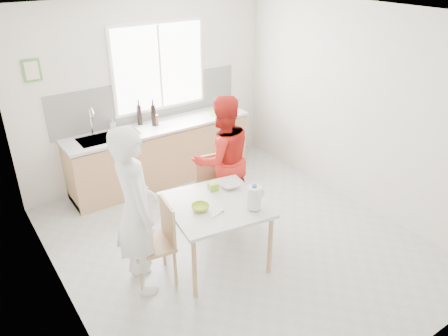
# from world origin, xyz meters

# --- Properties ---
(ground) EXTENTS (4.50, 4.50, 0.00)m
(ground) POSITION_xyz_m (0.00, 0.00, 0.00)
(ground) COLOR #B7B7B2
(ground) RESTS_ON ground
(room_shell) EXTENTS (4.50, 4.50, 4.50)m
(room_shell) POSITION_xyz_m (0.00, 0.00, 1.64)
(room_shell) COLOR silver
(room_shell) RESTS_ON ground
(window) EXTENTS (1.50, 0.06, 1.30)m
(window) POSITION_xyz_m (0.20, 2.23, 1.70)
(window) COLOR white
(window) RESTS_ON room_shell
(backsplash) EXTENTS (3.00, 0.02, 0.65)m
(backsplash) POSITION_xyz_m (0.00, 2.24, 1.23)
(backsplash) COLOR white
(backsplash) RESTS_ON room_shell
(picture_frame) EXTENTS (0.22, 0.03, 0.28)m
(picture_frame) POSITION_xyz_m (-1.55, 2.23, 1.90)
(picture_frame) COLOR #4B8D40
(picture_frame) RESTS_ON room_shell
(kitchen_counter) EXTENTS (2.84, 0.64, 1.37)m
(kitchen_counter) POSITION_xyz_m (-0.00, 1.95, 0.42)
(kitchen_counter) COLOR tan
(kitchen_counter) RESTS_ON ground
(dining_table) EXTENTS (1.15, 1.15, 0.78)m
(dining_table) POSITION_xyz_m (-0.40, -0.16, 0.70)
(dining_table) COLOR silver
(dining_table) RESTS_ON ground
(chair_left) EXTENTS (0.49, 0.49, 0.94)m
(chair_left) POSITION_xyz_m (-1.07, -0.06, 0.52)
(chair_left) COLOR tan
(chair_left) RESTS_ON ground
(chair_far) EXTENTS (0.47, 0.47, 0.90)m
(chair_far) POSITION_xyz_m (0.07, 0.59, 0.49)
(chair_far) COLOR tan
(chair_far) RESTS_ON ground
(person_white) EXTENTS (0.54, 0.73, 1.84)m
(person_white) POSITION_xyz_m (-1.26, -0.04, 0.92)
(person_white) COLOR white
(person_white) RESTS_ON ground
(person_red) EXTENTS (0.91, 0.76, 1.70)m
(person_red) POSITION_xyz_m (0.20, 0.58, 0.85)
(person_red) COLOR red
(person_red) RESTS_ON ground
(bowl_green) EXTENTS (0.22, 0.22, 0.06)m
(bowl_green) POSITION_xyz_m (-0.60, -0.18, 0.81)
(bowl_green) COLOR #AACC2F
(bowl_green) RESTS_ON dining_table
(bowl_white) EXTENTS (0.25, 0.25, 0.05)m
(bowl_white) POSITION_xyz_m (-0.07, 0.04, 0.81)
(bowl_white) COLOR silver
(bowl_white) RESTS_ON dining_table
(milk_jug) EXTENTS (0.21, 0.15, 0.27)m
(milk_jug) POSITION_xyz_m (-0.12, -0.49, 0.93)
(milk_jug) COLOR white
(milk_jug) RESTS_ON dining_table
(green_box) EXTENTS (0.11, 0.11, 0.09)m
(green_box) POSITION_xyz_m (-0.26, 0.10, 0.83)
(green_box) COLOR #87BC2B
(green_box) RESTS_ON dining_table
(spoon) EXTENTS (0.16, 0.04, 0.01)m
(spoon) POSITION_xyz_m (-0.51, -0.37, 0.79)
(spoon) COLOR #A5A5AA
(spoon) RESTS_ON dining_table
(cutting_board) EXTENTS (0.41, 0.35, 0.01)m
(cutting_board) POSITION_xyz_m (1.03, 1.88, 0.93)
(cutting_board) COLOR #86BE2B
(cutting_board) RESTS_ON kitchen_counter
(wine_bottle_a) EXTENTS (0.07, 0.07, 0.32)m
(wine_bottle_a) POSITION_xyz_m (-0.07, 1.98, 1.08)
(wine_bottle_a) COLOR black
(wine_bottle_a) RESTS_ON kitchen_counter
(wine_bottle_b) EXTENTS (0.07, 0.07, 0.30)m
(wine_bottle_b) POSITION_xyz_m (-0.22, 2.13, 1.07)
(wine_bottle_b) COLOR black
(wine_bottle_b) RESTS_ON kitchen_counter
(jar_amber) EXTENTS (0.06, 0.06, 0.16)m
(jar_amber) POSITION_xyz_m (-0.03, 1.97, 1.00)
(jar_amber) COLOR brown
(jar_amber) RESTS_ON kitchen_counter
(soap_bottle) EXTENTS (0.10, 0.10, 0.17)m
(soap_bottle) POSITION_xyz_m (-0.64, 2.13, 1.01)
(soap_bottle) COLOR #999999
(soap_bottle) RESTS_ON kitchen_counter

